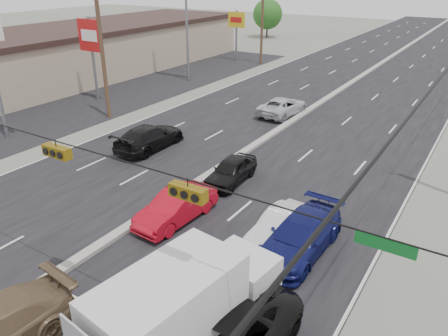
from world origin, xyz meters
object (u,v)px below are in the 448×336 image
Objects in this scene: queue_car_b at (280,227)px; oncoming_near at (150,137)px; pole_sign_mid at (91,40)px; queue_car_d at (300,236)px; utility_pole_left_c at (262,20)px; pole_sign_far at (236,24)px; red_sedan at (176,207)px; queue_car_a at (231,171)px; utility_pole_left_b at (102,50)px; box_truck at (186,308)px; oncoming_far at (283,106)px; tree_left_far at (268,14)px.

queue_car_b is 12.64m from oncoming_near.
pole_sign_mid reaches higher than queue_car_d.
pole_sign_mid is 1.76× the size of queue_car_b.
utility_pole_left_c is 1.89× the size of oncoming_near.
queue_car_b is 0.77× the size of queue_car_d.
queue_car_d is at bearing -13.91° from queue_car_b.
pole_sign_far is at bearing 128.07° from queue_car_b.
pole_sign_far is at bearing 87.40° from pole_sign_mid.
red_sedan reaches higher than queue_car_a.
pole_sign_far is at bearing -70.73° from oncoming_near.
utility_pole_left_c reaches higher than red_sedan.
utility_pole_left_b reaches higher than box_truck.
oncoming_far reaches higher than queue_car_b.
box_truck reaches higher than queue_car_d.
oncoming_near is 11.71m from oncoming_far.
queue_car_d is (5.71, -3.97, 0.08)m from queue_car_a.
utility_pole_left_c is at bearing 90.00° from utility_pole_left_b.
queue_car_d is (1.03, -0.34, 0.09)m from queue_car_b.
queue_car_d is at bearing -55.43° from pole_sign_far.
pole_sign_far is (1.00, 22.00, -0.71)m from pole_sign_mid.
utility_pole_left_c is at bearing -64.59° from tree_left_far.
oncoming_near is at bearing 142.19° from red_sedan.
queue_car_b is (4.68, -3.63, -0.01)m from queue_car_a.
pole_sign_mid is 1.17× the size of pole_sign_far.
pole_sign_mid is 1.60× the size of red_sedan.
pole_sign_far is 30.31m from oncoming_near.
utility_pole_left_b is 1.56× the size of box_truck.
tree_left_far reaches higher than oncoming_near.
oncoming_far is at bearing 119.57° from queue_car_b.
oncoming_near is at bearing 158.70° from queue_car_d.
red_sedan is 1.12× the size of queue_car_a.
oncoming_near is at bearing -71.15° from tree_left_far.
red_sedan is at bearing -67.95° from utility_pole_left_c.
queue_car_b is at bearing -40.88° from queue_car_a.
pole_sign_mid is 1.40× the size of oncoming_far.
utility_pole_left_b is at bearing 158.74° from queue_car_a.
queue_car_a is (13.90, -4.57, -4.44)m from utility_pole_left_b.
oncoming_near is at bearing -28.45° from pole_sign_mid.
utility_pole_left_c is 20.98m from oncoming_far.
utility_pole_left_b is 21.83m from queue_car_d.
oncoming_near is at bearing 142.46° from box_truck.
queue_car_a is at bearing -18.20° from utility_pole_left_b.
queue_car_b is 0.75× the size of oncoming_near.
pole_sign_far is at bearing -180.00° from utility_pole_left_c.
red_sedan is 5.76m from queue_car_d.
queue_car_a is 0.74× the size of oncoming_near.
pole_sign_mid is 1.32× the size of oncoming_near.
box_truck is at bearing -64.77° from tree_left_far.
red_sedan is (18.40, -12.31, -4.39)m from pole_sign_mid.
queue_car_d is at bearing 121.51° from oncoming_far.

